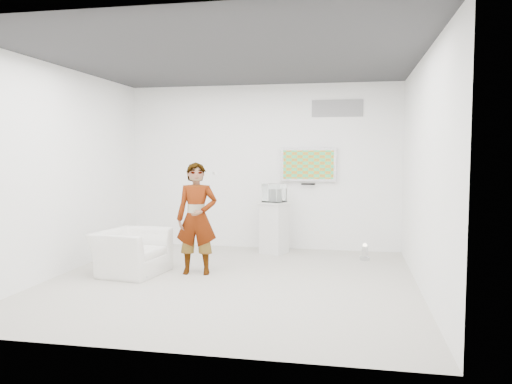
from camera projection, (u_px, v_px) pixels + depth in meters
room at (230, 172)px, 6.73m from camera, size 5.01×5.01×3.00m
tv at (308, 165)px, 8.97m from camera, size 1.00×0.08×0.60m
logo_decal at (337, 108)px, 8.83m from camera, size 0.90×0.02×0.30m
person at (197, 218)px, 7.23m from camera, size 0.64×0.47×1.62m
armchair at (131, 252)px, 7.26m from camera, size 1.00×1.10×0.64m
pedestal at (274, 228)px, 8.74m from camera, size 0.57×0.57×0.90m
floor_uplight at (365, 252)px, 8.20m from camera, size 0.21×0.21×0.26m
vitrine at (274, 193)px, 8.69m from camera, size 0.43×0.43×0.32m
console at (274, 195)px, 8.69m from camera, size 0.15×0.16×0.23m
wii_remote at (215, 173)px, 7.32m from camera, size 0.11×0.15×0.04m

